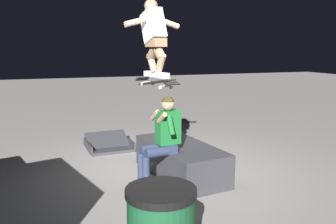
{
  "coord_description": "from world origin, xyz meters",
  "views": [
    {
      "loc": [
        -5.3,
        1.89,
        2.04
      ],
      "look_at": [
        -0.51,
        0.22,
        1.12
      ],
      "focal_mm": 37.58,
      "sensor_mm": 36.0,
      "label": 1
    }
  ],
  "objects": [
    {
      "name": "ground_plane",
      "position": [
        0.0,
        0.0,
        0.0
      ],
      "size": [
        40.0,
        40.0,
        0.0
      ],
      "primitive_type": "plane",
      "color": "gray"
    },
    {
      "name": "ledge_box_main",
      "position": [
        -0.21,
        -0.1,
        0.26
      ],
      "size": [
        1.89,
        1.05,
        0.52
      ],
      "primitive_type": "cube",
      "rotation": [
        0.0,
        0.0,
        0.14
      ],
      "color": "#38383D",
      "rests_on": "ground"
    },
    {
      "name": "person_sitting_on_ledge",
      "position": [
        -0.53,
        0.33,
        0.76
      ],
      "size": [
        0.6,
        0.78,
        1.35
      ],
      "color": "#2D3856",
      "rests_on": "ground"
    },
    {
      "name": "skateboard",
      "position": [
        -0.39,
        0.36,
        1.55
      ],
      "size": [
        1.04,
        0.39,
        0.15
      ],
      "color": "black"
    },
    {
      "name": "skater_airborne",
      "position": [
        -0.33,
        0.37,
        2.23
      ],
      "size": [
        0.63,
        0.88,
        1.12
      ],
      "color": "white"
    },
    {
      "name": "kicker_ramp",
      "position": [
        1.72,
        0.73,
        0.06
      ],
      "size": [
        0.98,
        0.94,
        0.36
      ],
      "color": "#38383D",
      "rests_on": "ground"
    }
  ]
}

